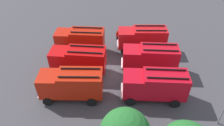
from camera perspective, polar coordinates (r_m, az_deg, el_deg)
The scene contains 11 objects.
ground_plane at distance 27.99m, azimuth 0.00°, elevation -2.24°, with size 55.40×55.40×0.00m, color #423F44.
fire_truck_0 at distance 31.11m, azimuth 8.38°, elevation 6.87°, with size 7.24×2.85×3.88m.
fire_truck_1 at distance 30.70m, azimuth -8.70°, elevation 6.37°, with size 7.36×3.19×3.88m.
fire_truck_2 at distance 27.25m, azimuth 10.51°, elevation 1.51°, with size 7.35×3.15×3.88m.
fire_truck_3 at distance 26.81m, azimuth -9.18°, elevation 0.99°, with size 7.41×3.33×3.88m.
fire_truck_4 at distance 23.50m, azimuth 11.77°, elevation -5.85°, with size 7.34×3.13×3.88m.
fire_truck_5 at distance 23.54m, azimuth -11.10°, elevation -5.64°, with size 7.26×2.90×3.88m.
firefighter_0 at distance 33.72m, azimuth 1.48°, elevation 7.69°, with size 0.47×0.46×1.77m.
firefighter_1 at distance 34.67m, azimuth 10.37°, elevation 7.78°, with size 0.26×0.42×1.62m.
firefighter_2 at distance 29.19m, azimuth 4.12°, elevation 2.15°, with size 0.48×0.37×1.79m.
traffic_cone_0 at distance 33.74m, azimuth -8.81°, elevation 5.96°, with size 0.50×0.50×0.72m, color #F2600C.
Camera 1 is at (0.23, 21.19, 18.29)m, focal length 33.11 mm.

